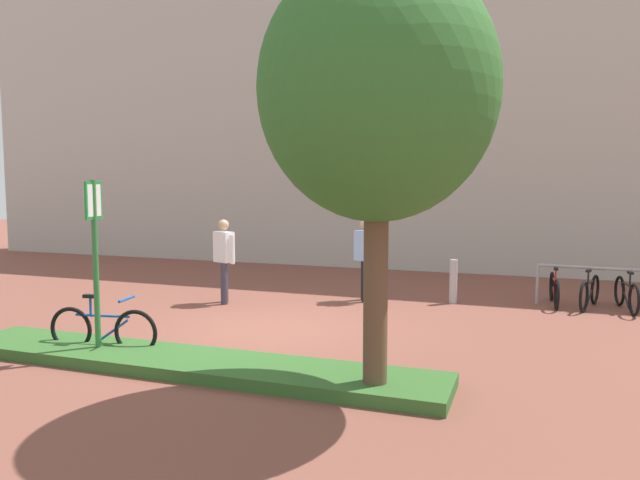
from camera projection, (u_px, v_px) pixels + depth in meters
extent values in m
plane|color=brown|center=(274.00, 330.00, 9.93)|extent=(60.00, 60.00, 0.00)
cube|color=#B2ADA3|center=(388.00, 95.00, 17.07)|extent=(28.00, 1.20, 10.00)
cube|color=#336028|center=(185.00, 362.00, 7.87)|extent=(7.00, 1.10, 0.16)
cylinder|color=brown|center=(376.00, 293.00, 6.75)|extent=(0.28, 0.28, 2.41)
ellipsoid|color=#2D6628|center=(377.00, 89.00, 6.53)|extent=(2.66, 2.66, 2.93)
cylinder|color=#2D7238|center=(96.00, 270.00, 8.23)|extent=(0.08, 0.08, 2.50)
cube|color=#198C33|center=(93.00, 200.00, 8.14)|extent=(0.07, 0.36, 0.52)
cube|color=white|center=(93.00, 200.00, 8.14)|extent=(0.07, 0.30, 0.44)
torus|color=black|center=(71.00, 329.00, 8.64)|extent=(0.66, 0.16, 0.66)
torus|color=black|center=(136.00, 332.00, 8.45)|extent=(0.66, 0.16, 0.66)
cylinder|color=#194CA5|center=(102.00, 316.00, 8.53)|extent=(0.83, 0.17, 0.04)
cylinder|color=#194CA5|center=(109.00, 333.00, 8.53)|extent=(0.60, 0.13, 0.44)
cylinder|color=#194CA5|center=(91.00, 307.00, 8.55)|extent=(0.04, 0.04, 0.28)
cube|color=black|center=(90.00, 296.00, 8.53)|extent=(0.21, 0.11, 0.05)
cylinder|color=#194CA5|center=(127.00, 299.00, 8.43)|extent=(0.10, 0.42, 0.04)
cylinder|color=#99999E|center=(537.00, 284.00, 12.08)|extent=(0.06, 0.06, 0.80)
cylinder|color=#99999E|center=(609.00, 269.00, 11.50)|extent=(2.59, 0.29, 0.06)
torus|color=black|center=(557.00, 294.00, 11.50)|extent=(0.09, 0.61, 0.61)
torus|color=black|center=(552.00, 286.00, 12.40)|extent=(0.09, 0.61, 0.61)
cylinder|color=red|center=(555.00, 280.00, 11.93)|extent=(0.08, 0.77, 0.03)
cylinder|color=red|center=(554.00, 291.00, 12.04)|extent=(0.07, 0.56, 0.40)
cylinder|color=red|center=(556.00, 276.00, 11.76)|extent=(0.03, 0.03, 0.26)
cube|color=black|center=(556.00, 269.00, 11.75)|extent=(0.09, 0.19, 0.05)
cylinder|color=red|center=(553.00, 266.00, 12.25)|extent=(0.39, 0.06, 0.04)
torus|color=black|center=(584.00, 297.00, 11.27)|extent=(0.23, 0.60, 0.61)
torus|color=black|center=(595.00, 290.00, 12.02)|extent=(0.23, 0.60, 0.61)
cylinder|color=black|center=(590.00, 283.00, 11.63)|extent=(0.25, 0.75, 0.03)
cylinder|color=black|center=(591.00, 294.00, 11.72)|extent=(0.19, 0.54, 0.40)
cylinder|color=black|center=(588.00, 278.00, 11.48)|extent=(0.03, 0.03, 0.26)
cube|color=black|center=(589.00, 271.00, 11.47)|extent=(0.12, 0.20, 0.05)
cylinder|color=black|center=(595.00, 269.00, 11.89)|extent=(0.38, 0.15, 0.04)
torus|color=black|center=(634.00, 300.00, 10.96)|extent=(0.14, 0.61, 0.61)
torus|color=black|center=(620.00, 291.00, 11.88)|extent=(0.14, 0.61, 0.61)
cylinder|color=black|center=(627.00, 285.00, 11.40)|extent=(0.14, 0.77, 0.03)
cylinder|color=black|center=(625.00, 296.00, 11.51)|extent=(0.11, 0.56, 0.40)
cylinder|color=black|center=(630.00, 280.00, 11.23)|extent=(0.03, 0.03, 0.26)
cube|color=black|center=(630.00, 273.00, 11.21)|extent=(0.10, 0.19, 0.05)
cylinder|color=black|center=(622.00, 270.00, 11.73)|extent=(0.39, 0.09, 0.04)
cylinder|color=#ADADB2|center=(453.00, 281.00, 12.13)|extent=(0.16, 0.16, 0.90)
cylinder|color=#383342|center=(224.00, 284.00, 12.01)|extent=(0.14, 0.14, 0.85)
cylinder|color=#383342|center=(225.00, 282.00, 12.26)|extent=(0.14, 0.14, 0.85)
cube|color=white|center=(224.00, 247.00, 12.07)|extent=(0.46, 0.37, 0.62)
cylinder|color=white|center=(232.00, 249.00, 11.90)|extent=(0.09, 0.09, 0.59)
cylinder|color=white|center=(216.00, 248.00, 12.24)|extent=(0.09, 0.09, 0.59)
sphere|color=tan|center=(224.00, 225.00, 12.02)|extent=(0.22, 0.22, 0.22)
cylinder|color=black|center=(365.00, 282.00, 12.25)|extent=(0.14, 0.14, 0.85)
cylinder|color=black|center=(364.00, 280.00, 12.49)|extent=(0.14, 0.14, 0.85)
cube|color=#8CB2E5|center=(365.00, 246.00, 12.30)|extent=(0.47, 0.40, 0.62)
cylinder|color=#8CB2E5|center=(374.00, 248.00, 12.11)|extent=(0.09, 0.09, 0.59)
cylinder|color=#8CB2E5|center=(356.00, 246.00, 12.49)|extent=(0.09, 0.09, 0.59)
sphere|color=tan|center=(365.00, 224.00, 12.26)|extent=(0.22, 0.22, 0.22)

